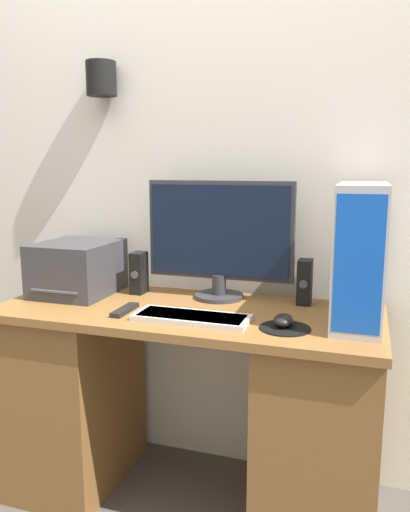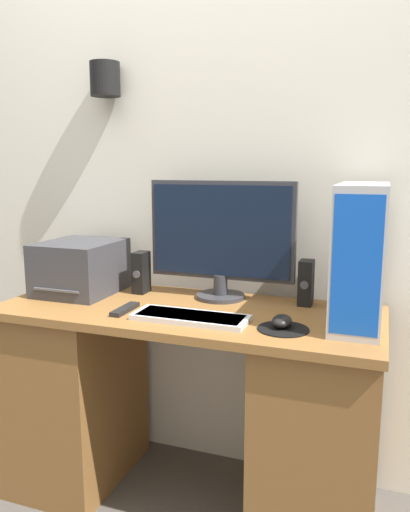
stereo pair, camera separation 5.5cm
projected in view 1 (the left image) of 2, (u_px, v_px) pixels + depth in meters
name	position (u px, v px, depth m)	size (l,w,h in m)	color
wall_back	(214.00, 149.00, 2.04)	(6.40, 0.17, 2.70)	silver
desk	(187.00, 403.00, 1.89)	(1.39, 0.57, 0.77)	brown
monitor	(220.00, 236.00, 1.93)	(0.58, 0.19, 0.46)	#333338
keyboard	(192.00, 317.00, 1.68)	(0.39, 0.15, 0.02)	silver
mousepad	(285.00, 328.00, 1.60)	(0.17, 0.17, 0.00)	black
mouse	(283.00, 320.00, 1.61)	(0.06, 0.09, 0.04)	black
computer_tower	(360.00, 254.00, 1.63)	(0.15, 0.42, 0.46)	#B2B2B7
printer	(77.00, 268.00, 2.02)	(0.29, 0.34, 0.21)	#38383D
speaker_left	(139.00, 273.00, 2.03)	(0.05, 0.08, 0.17)	black
speaker_right	(305.00, 282.00, 1.87)	(0.05, 0.08, 0.17)	black
remote_control	(125.00, 310.00, 1.78)	(0.04, 0.16, 0.02)	black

